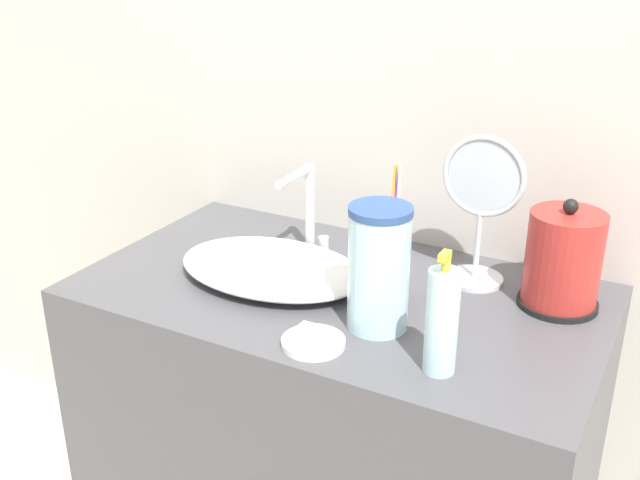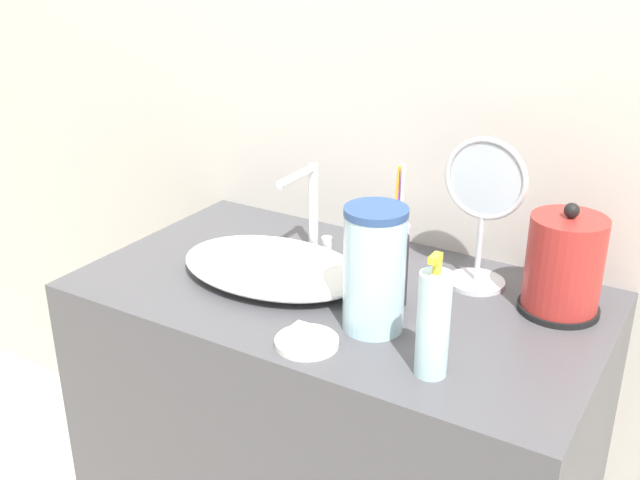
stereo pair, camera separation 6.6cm
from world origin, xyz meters
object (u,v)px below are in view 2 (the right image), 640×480
object	(u,v)px
toothbrush_cup	(395,238)
electric_kettle	(564,268)
shampoo_bottle	(433,324)
vanity_mirror	(483,207)
water_pitcher	(374,269)
faucet	(311,205)
lotion_bottle	(394,269)

from	to	relation	value
toothbrush_cup	electric_kettle	bearing A→B (deg)	-9.50
shampoo_bottle	vanity_mirror	world-z (taller)	vanity_mirror
electric_kettle	water_pitcher	size ratio (longest dim) A/B	0.94
electric_kettle	shampoo_bottle	xyz separation A→B (m)	(-0.13, -0.33, 0.00)
electric_kettle	toothbrush_cup	xyz separation A→B (m)	(-0.38, 0.06, -0.05)
electric_kettle	faucet	bearing A→B (deg)	-178.39
faucet	water_pitcher	world-z (taller)	water_pitcher
lotion_bottle	shampoo_bottle	bearing A→B (deg)	-49.91
toothbrush_cup	vanity_mirror	distance (m)	0.25
toothbrush_cup	shampoo_bottle	size ratio (longest dim) A/B	0.99
toothbrush_cup	lotion_bottle	distance (m)	0.22
lotion_bottle	vanity_mirror	distance (m)	0.22
toothbrush_cup	shampoo_bottle	xyz separation A→B (m)	(0.26, -0.40, 0.05)
electric_kettle	toothbrush_cup	bearing A→B (deg)	170.50
shampoo_bottle	lotion_bottle	bearing A→B (deg)	130.09
water_pitcher	vanity_mirror	bearing A→B (deg)	69.30
toothbrush_cup	water_pitcher	xyz separation A→B (m)	(0.10, -0.31, 0.07)
faucet	vanity_mirror	size ratio (longest dim) A/B	0.65
vanity_mirror	water_pitcher	size ratio (longest dim) A/B	1.33
vanity_mirror	water_pitcher	world-z (taller)	vanity_mirror
faucet	electric_kettle	xyz separation A→B (m)	(0.55, 0.02, -0.02)
toothbrush_cup	shampoo_bottle	distance (m)	0.47
lotion_bottle	shampoo_bottle	world-z (taller)	shampoo_bottle
faucet	toothbrush_cup	distance (m)	0.20
toothbrush_cup	faucet	bearing A→B (deg)	-154.92
shampoo_bottle	vanity_mirror	bearing A→B (deg)	98.15
lotion_bottle	toothbrush_cup	bearing A→B (deg)	115.22
faucet	shampoo_bottle	xyz separation A→B (m)	(0.43, -0.32, -0.02)
shampoo_bottle	vanity_mirror	size ratio (longest dim) A/B	0.70
faucet	shampoo_bottle	bearing A→B (deg)	-36.35
electric_kettle	shampoo_bottle	distance (m)	0.35
shampoo_bottle	vanity_mirror	distance (m)	0.37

